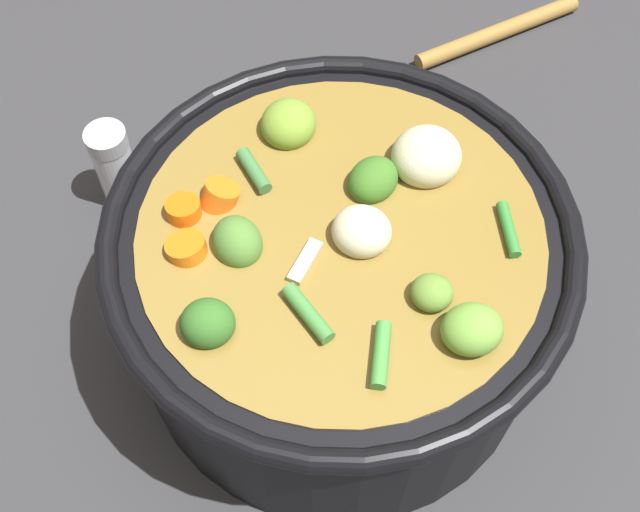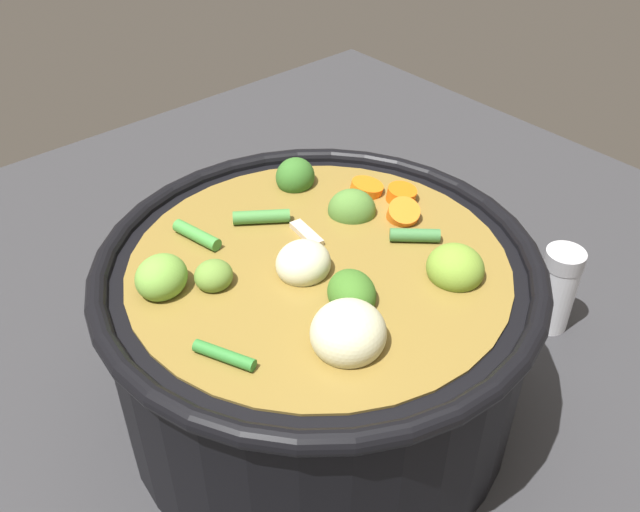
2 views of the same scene
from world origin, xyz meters
TOP-DOWN VIEW (x-y plane):
  - ground_plane at (0.00, 0.00)m, footprint 1.10×1.10m
  - cooking_pot at (0.00, -0.00)m, footprint 0.32×0.32m
  - salt_shaker at (0.22, -0.07)m, footprint 0.03×0.03m

SIDE VIEW (x-z plane):
  - ground_plane at x=0.00m, z-range 0.00..0.00m
  - salt_shaker at x=0.22m, z-range 0.00..0.08m
  - cooking_pot at x=0.00m, z-range -0.01..0.17m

